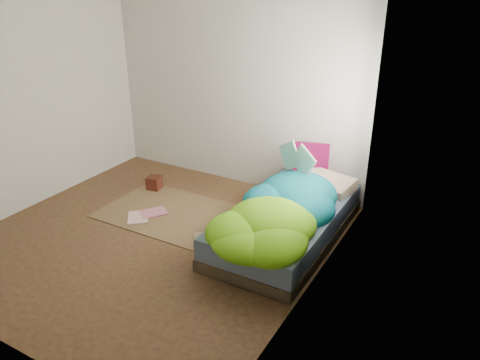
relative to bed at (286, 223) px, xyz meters
name	(u,v)px	position (x,y,z in m)	size (l,w,h in m)	color
ground	(152,238)	(-1.22, -0.72, -0.17)	(3.50, 3.50, 0.00)	#3D2517
room_walls	(140,86)	(-1.21, -0.71, 1.46)	(3.54, 3.54, 2.62)	beige
bed	(286,223)	(0.00, 0.00, 0.00)	(1.00, 2.00, 0.34)	#33271C
duvet	(278,202)	(0.00, -0.22, 0.34)	(0.96, 1.84, 0.34)	#066067
rug	(172,213)	(-1.37, -0.17, -0.16)	(1.60, 1.10, 0.01)	brown
pillow_floral	(328,184)	(0.20, 0.66, 0.23)	(0.56, 0.35, 0.13)	beige
pillow_magenta	(311,160)	(-0.11, 0.91, 0.38)	(0.41, 0.13, 0.41)	#43041B
open_book	(296,150)	(-0.12, 0.46, 0.65)	(0.45, 0.10, 0.28)	#30842B
wooden_box	(154,183)	(-1.97, 0.25, -0.07)	(0.16, 0.16, 0.16)	#3C180D
floor_book_a	(128,218)	(-1.71, -0.55, -0.14)	(0.22, 0.31, 0.02)	silver
floor_book_b	(151,209)	(-1.63, -0.24, -0.14)	(0.22, 0.30, 0.03)	#D67B8B
floor_book_c	(194,240)	(-0.79, -0.56, -0.15)	(0.20, 0.28, 0.02)	tan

